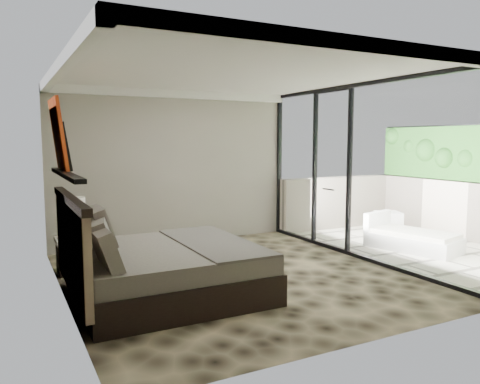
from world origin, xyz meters
name	(u,v)px	position (x,y,z in m)	size (l,w,h in m)	color
floor	(236,276)	(0.00, 0.00, 0.00)	(5.00, 5.00, 0.00)	black
ceiling	(235,73)	(0.00, 0.00, 2.79)	(4.50, 5.00, 0.02)	silver
back_wall	(175,168)	(0.00, 2.49, 1.40)	(4.50, 0.02, 2.80)	gray
left_wall	(62,184)	(-2.24, 0.00, 1.40)	(0.02, 5.00, 2.80)	gray
glass_wall	(362,172)	(2.25, 0.00, 1.40)	(0.08, 5.00, 2.80)	white
terrace_slab	(425,252)	(3.75, 0.00, -0.06)	(3.00, 5.00, 0.12)	beige
parapet_far	(477,212)	(5.10, 0.00, 0.55)	(0.30, 5.00, 1.10)	beige
foliage_hedge	(480,154)	(5.10, 0.00, 1.65)	(0.36, 4.60, 1.10)	#2E7123
picture_ledge	(66,174)	(-2.18, 0.10, 1.50)	(0.12, 2.20, 0.05)	black
bed	(159,267)	(-1.21, -0.32, 0.36)	(2.23, 2.15, 1.23)	black
nightstand	(73,257)	(-2.00, 1.22, 0.23)	(0.46, 0.46, 0.46)	black
table_lamp	(74,212)	(-1.96, 1.21, 0.89)	(0.32, 0.32, 0.58)	black
abstract_canvas	(58,134)	(-2.19, 0.62, 1.97)	(0.04, 0.90, 0.90)	#A2160D
framed_print	(65,146)	(-2.14, 0.48, 1.82)	(0.03, 0.50, 0.60)	black
ottoman	(388,223)	(4.06, 1.21, 0.23)	(0.46, 0.46, 0.46)	white
lounger	(410,239)	(3.45, 0.06, 0.18)	(1.12, 1.66, 0.59)	silver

